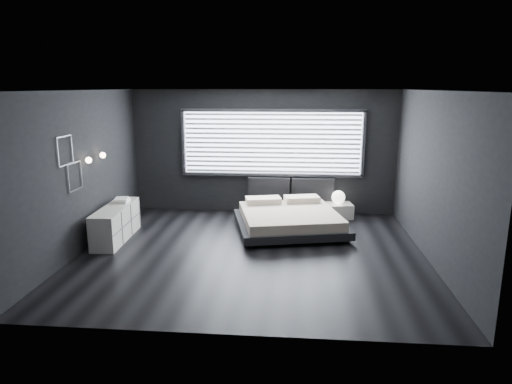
{
  "coord_description": "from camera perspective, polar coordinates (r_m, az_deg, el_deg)",
  "views": [
    {
      "loc": [
        0.74,
        -7.57,
        2.87
      ],
      "look_at": [
        0.0,
        0.85,
        0.9
      ],
      "focal_mm": 32.0,
      "sensor_mm": 36.0,
      "label": 1
    }
  ],
  "objects": [
    {
      "name": "bed",
      "position": [
        9.27,
        4.16,
        -3.34
      ],
      "size": [
        2.46,
        2.39,
        0.54
      ],
      "color": "black",
      "rests_on": "ground"
    },
    {
      "name": "orb_lamp",
      "position": [
        10.26,
        10.26,
        -0.64
      ],
      "size": [
        0.29,
        0.29,
        0.29
      ],
      "primitive_type": "sphere",
      "color": "white",
      "rests_on": "nightstand"
    },
    {
      "name": "nightstand",
      "position": [
        10.34,
        10.38,
        -2.3
      ],
      "size": [
        0.61,
        0.54,
        0.32
      ],
      "primitive_type": "cube",
      "rotation": [
        0.0,
        0.0,
        0.15
      ],
      "color": "silver",
      "rests_on": "ground"
    },
    {
      "name": "window",
      "position": [
        10.36,
        2.01,
        6.12
      ],
      "size": [
        4.14,
        0.09,
        1.52
      ],
      "color": "white",
      "rests_on": "ground"
    },
    {
      "name": "book_stack",
      "position": [
        9.36,
        -16.5,
        -0.97
      ],
      "size": [
        0.32,
        0.4,
        0.08
      ],
      "color": "silver",
      "rests_on": "dresser"
    },
    {
      "name": "headboard",
      "position": [
        10.47,
        4.36,
        0.38
      ],
      "size": [
        1.96,
        0.16,
        0.52
      ],
      "color": "black",
      "rests_on": "ground"
    },
    {
      "name": "dresser",
      "position": [
        9.11,
        -17.08,
        -3.73
      ],
      "size": [
        0.51,
        1.62,
        0.64
      ],
      "color": "silver",
      "rests_on": "ground"
    },
    {
      "name": "sconce_near",
      "position": [
        8.53,
        -20.21,
        3.75
      ],
      "size": [
        0.18,
        0.11,
        0.11
      ],
      "color": "silver",
      "rests_on": "ground"
    },
    {
      "name": "room",
      "position": [
        7.75,
        -0.55,
        2.18
      ],
      "size": [
        6.04,
        6.0,
        2.8
      ],
      "color": "black",
      "rests_on": "ground"
    },
    {
      "name": "wall_art_lower",
      "position": [
        8.3,
        -21.68,
        1.84
      ],
      "size": [
        0.01,
        0.48,
        0.48
      ],
      "color": "#47474C",
      "rests_on": "ground"
    },
    {
      "name": "wall_art_upper",
      "position": [
        8.01,
        -22.75,
        4.79
      ],
      "size": [
        0.01,
        0.48,
        0.48
      ],
      "color": "#47474C",
      "rests_on": "ground"
    },
    {
      "name": "sconce_far",
      "position": [
        9.07,
        -18.63,
        4.39
      ],
      "size": [
        0.18,
        0.11,
        0.11
      ],
      "color": "silver",
      "rests_on": "ground"
    }
  ]
}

